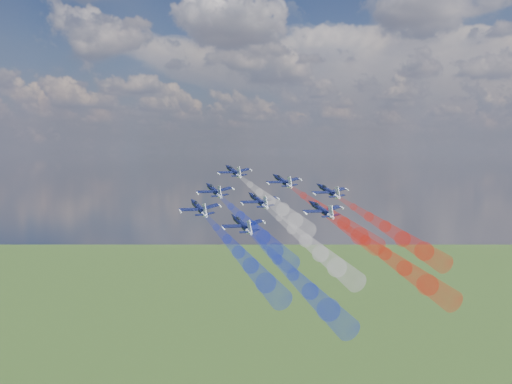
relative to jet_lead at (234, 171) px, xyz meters
The scene contains 16 objects.
jet_lead is the anchor object (origin of this frame).
trail_lead 27.58m from the jet_lead, 38.37° to the right, with size 4.53×43.15×4.53m, color silver, non-canonical shape.
jet_inner_left 16.22m from the jet_lead, 80.47° to the right, with size 10.88×13.60×3.63m, color black, non-canonical shape.
trail_inner_left 41.28m from the jet_lead, 53.57° to the right, with size 4.53×43.15×4.53m, color #172ACB, non-canonical shape.
jet_inner_right 16.52m from the jet_lead, ahead, with size 10.88×13.60×3.63m, color black, non-canonical shape.
trail_inner_right 41.60m from the jet_lead, 23.14° to the right, with size 4.53×43.15×4.53m, color red, non-canonical shape.
jet_outer_left 33.33m from the jet_lead, 75.44° to the right, with size 10.88×13.60×3.63m, color black, non-canonical shape.
trail_outer_left 57.98m from the jet_lead, 58.73° to the right, with size 4.53×43.15×4.53m, color #172ACB, non-canonical shape.
jet_center_third 24.73m from the jet_lead, 43.39° to the right, with size 10.88×13.60×3.63m, color black, non-canonical shape.
trail_center_third 52.25m from the jet_lead, 40.73° to the right, with size 4.53×43.15×4.53m, color silver, non-canonical shape.
jet_outer_right 31.25m from the jet_lead, ahead, with size 10.88×13.60×3.63m, color black, non-canonical shape.
trail_outer_right 55.58m from the jet_lead, 17.46° to the right, with size 4.53×43.15×4.53m, color red, non-canonical shape.
jet_rear_left 40.45m from the jet_lead, 56.82° to the right, with size 10.88×13.60×3.63m, color black, non-canonical shape.
trail_rear_left 67.24m from the jet_lead, 49.31° to the right, with size 4.53×43.15×4.53m, color #172ACB, non-canonical shape.
jet_rear_right 39.98m from the jet_lead, 24.99° to the right, with size 10.88×13.60×3.63m, color black, non-canonical shape.
trail_rear_right 67.13m from the jet_lead, 30.42° to the right, with size 4.53×43.15×4.53m, color red, non-canonical shape.
Camera 1 is at (75.52, -132.80, 157.97)m, focal length 41.04 mm.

